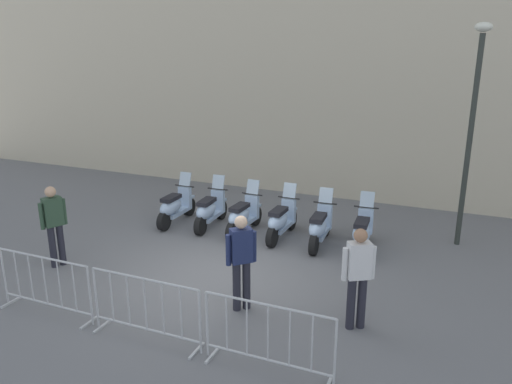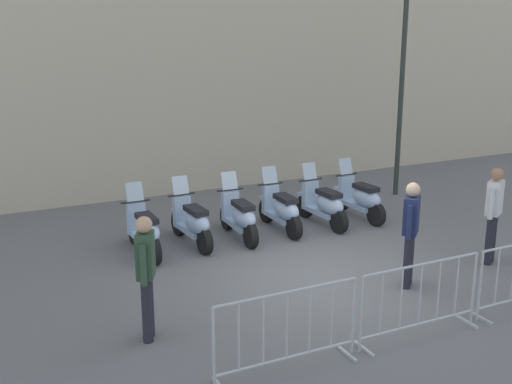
# 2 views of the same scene
# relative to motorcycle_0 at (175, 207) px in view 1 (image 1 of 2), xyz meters

# --- Properties ---
(ground_plane) EXTENTS (120.00, 120.00, 0.00)m
(ground_plane) POSITION_rel_motorcycle_0_xyz_m (2.08, -2.65, -0.45)
(ground_plane) COLOR slate
(motorcycle_0) EXTENTS (0.60, 1.72, 1.24)m
(motorcycle_0) POSITION_rel_motorcycle_0_xyz_m (0.00, 0.00, 0.00)
(motorcycle_0) COLOR black
(motorcycle_0) RESTS_ON ground
(motorcycle_1) EXTENTS (0.56, 1.73, 1.24)m
(motorcycle_1) POSITION_rel_motorcycle_0_xyz_m (0.97, -0.04, 0.00)
(motorcycle_1) COLOR black
(motorcycle_1) RESTS_ON ground
(motorcycle_2) EXTENTS (0.66, 1.72, 1.24)m
(motorcycle_2) POSITION_rel_motorcycle_0_xyz_m (1.90, -0.24, 0.00)
(motorcycle_2) COLOR black
(motorcycle_2) RESTS_ON ground
(motorcycle_3) EXTENTS (0.63, 1.72, 1.24)m
(motorcycle_3) POSITION_rel_motorcycle_0_xyz_m (2.87, -0.30, 0.00)
(motorcycle_3) COLOR black
(motorcycle_3) RESTS_ON ground
(motorcycle_4) EXTENTS (0.56, 1.73, 1.24)m
(motorcycle_4) POSITION_rel_motorcycle_0_xyz_m (3.82, -0.48, 0.00)
(motorcycle_4) COLOR black
(motorcycle_4) RESTS_ON ground
(motorcycle_5) EXTENTS (0.56, 1.73, 1.24)m
(motorcycle_5) POSITION_rel_motorcycle_0_xyz_m (4.78, -0.54, 0.00)
(motorcycle_5) COLOR black
(motorcycle_5) RESTS_ON ground
(barrier_segment_0) EXTENTS (1.94, 0.67, 1.07)m
(barrier_segment_0) POSITION_rel_motorcycle_0_xyz_m (-0.24, -4.73, 0.07)
(barrier_segment_0) COLOR #B2B5B7
(barrier_segment_0) RESTS_ON ground
(barrier_segment_1) EXTENTS (1.94, 0.67, 1.07)m
(barrier_segment_1) POSITION_rel_motorcycle_0_xyz_m (1.78, -4.99, 0.07)
(barrier_segment_1) COLOR #B2B5B7
(barrier_segment_1) RESTS_ON ground
(barrier_segment_2) EXTENTS (1.94, 0.67, 1.07)m
(barrier_segment_2) POSITION_rel_motorcycle_0_xyz_m (3.80, -5.25, 0.07)
(barrier_segment_2) COLOR #B2B5B7
(barrier_segment_2) RESTS_ON ground
(street_lamp) EXTENTS (0.36, 0.36, 4.92)m
(street_lamp) POSITION_rel_motorcycle_0_xyz_m (6.91, 0.48, 2.58)
(street_lamp) COLOR #2D332D
(street_lamp) RESTS_ON ground
(officer_near_row_end) EXTENTS (0.46, 0.39, 1.73)m
(officer_near_row_end) POSITION_rel_motorcycle_0_xyz_m (2.94, -3.69, 0.53)
(officer_near_row_end) COLOR #23232D
(officer_near_row_end) RESTS_ON ground
(officer_mid_plaza) EXTENTS (0.51, 0.35, 1.73)m
(officer_mid_plaza) POSITION_rel_motorcycle_0_xyz_m (4.91, -3.77, 0.53)
(officer_mid_plaza) COLOR #23232D
(officer_mid_plaza) RESTS_ON ground
(officer_by_barriers) EXTENTS (0.38, 0.48, 1.73)m
(officer_by_barriers) POSITION_rel_motorcycle_0_xyz_m (-1.30, -3.02, 0.53)
(officer_by_barriers) COLOR #23232D
(officer_by_barriers) RESTS_ON ground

